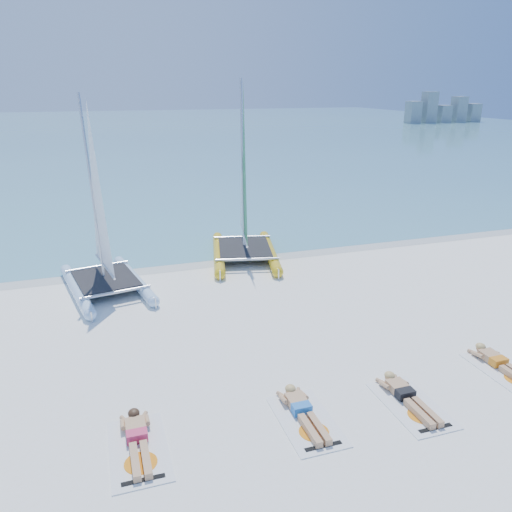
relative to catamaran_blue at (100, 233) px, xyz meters
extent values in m
plane|color=white|center=(3.13, -3.97, -1.80)|extent=(140.00, 140.00, 0.00)
cube|color=#76C5C0|center=(3.13, 59.03, -1.79)|extent=(140.00, 115.00, 0.01)
cube|color=beige|center=(3.13, 1.53, -1.79)|extent=(140.00, 1.40, 0.01)
cube|color=#8D959B|center=(51.13, 58.03, -0.05)|extent=(2.00, 2.00, 3.50)
cube|color=#8D959B|center=(54.13, 58.03, 0.70)|extent=(2.00, 2.00, 5.00)
cube|color=#8D959B|center=(57.13, 58.03, -0.40)|extent=(2.00, 2.00, 2.80)
cube|color=#8D959B|center=(60.13, 58.03, 0.30)|extent=(2.00, 2.00, 4.20)
cube|color=#8D959B|center=(63.13, 58.03, -0.30)|extent=(2.00, 2.00, 3.00)
cylinder|color=#C0E9FC|center=(-0.85, -0.25, -1.62)|extent=(1.08, 3.95, 0.35)
cone|color=#C0E9FC|center=(-1.26, 1.89, -1.62)|extent=(0.42, 0.56, 0.33)
cylinder|color=#C0E9FC|center=(0.89, 0.08, -1.62)|extent=(1.08, 3.95, 0.35)
cone|color=#C0E9FC|center=(0.48, 2.22, -1.62)|extent=(0.42, 0.56, 0.33)
cube|color=black|center=(0.02, -0.09, -1.42)|extent=(2.08, 2.46, 0.03)
cylinder|color=silver|center=(-0.12, 0.61, 1.30)|extent=(0.28, 1.04, 5.45)
cylinder|color=yellow|center=(4.04, 1.70, -1.61)|extent=(1.31, 4.24, 0.38)
cone|color=yellow|center=(4.56, 3.99, -1.61)|extent=(0.47, 0.61, 0.36)
cylinder|color=yellow|center=(5.90, 1.28, -1.61)|extent=(1.31, 4.24, 0.38)
cone|color=yellow|center=(6.41, 3.57, -1.61)|extent=(0.47, 0.61, 0.36)
cube|color=black|center=(4.97, 1.49, -1.39)|extent=(2.31, 2.69, 0.03)
cylinder|color=silver|center=(5.14, 2.23, 1.53)|extent=(0.33, 1.11, 5.87)
cube|color=white|center=(0.25, -7.75, -1.79)|extent=(1.00, 1.85, 0.02)
cube|color=tan|center=(0.25, -7.32, -1.68)|extent=(0.36, 0.55, 0.17)
cube|color=#CE3059|center=(0.25, -7.52, -1.67)|extent=(0.37, 0.22, 0.17)
cube|color=tan|center=(0.25, -8.12, -1.71)|extent=(0.31, 0.85, 0.13)
sphere|color=tan|center=(0.25, -6.95, -1.64)|extent=(0.21, 0.21, 0.21)
ellipsoid|color=#392314|center=(0.25, -6.94, -1.60)|extent=(0.22, 0.24, 0.15)
cube|color=white|center=(3.35, -7.92, -1.79)|extent=(1.00, 1.85, 0.02)
cube|color=tan|center=(3.35, -7.49, -1.68)|extent=(0.36, 0.55, 0.17)
cube|color=blue|center=(3.35, -7.69, -1.67)|extent=(0.37, 0.22, 0.17)
cube|color=tan|center=(3.35, -8.29, -1.71)|extent=(0.31, 0.85, 0.13)
sphere|color=tan|center=(3.35, -7.12, -1.64)|extent=(0.21, 0.21, 0.21)
ellipsoid|color=tan|center=(3.35, -7.11, -1.60)|extent=(0.22, 0.24, 0.15)
cube|color=white|center=(5.53, -8.12, -1.79)|extent=(1.00, 1.85, 0.02)
cube|color=tan|center=(5.53, -7.69, -1.68)|extent=(0.36, 0.55, 0.17)
cube|color=black|center=(5.53, -7.89, -1.67)|extent=(0.37, 0.22, 0.17)
cube|color=tan|center=(5.53, -8.49, -1.71)|extent=(0.31, 0.85, 0.13)
sphere|color=tan|center=(5.53, -7.32, -1.64)|extent=(0.21, 0.21, 0.21)
ellipsoid|color=tan|center=(5.53, -7.31, -1.60)|extent=(0.22, 0.24, 0.15)
cube|color=white|center=(8.25, -7.71, -1.79)|extent=(1.00, 1.85, 0.02)
cube|color=tan|center=(8.25, -7.28, -1.68)|extent=(0.36, 0.55, 0.17)
cube|color=orange|center=(8.25, -7.48, -1.67)|extent=(0.37, 0.22, 0.17)
sphere|color=tan|center=(8.25, -6.91, -1.64)|extent=(0.21, 0.21, 0.21)
ellipsoid|color=tan|center=(8.25, -6.90, -1.60)|extent=(0.22, 0.24, 0.15)
camera|label=1|loc=(-0.01, -15.14, 4.23)|focal=35.00mm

